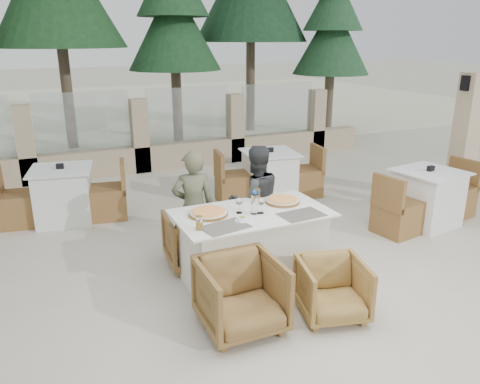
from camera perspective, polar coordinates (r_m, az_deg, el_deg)
name	(u,v)px	position (r m, az deg, el deg)	size (l,w,h in m)	color
ground	(248,282)	(5.10, 0.96, -10.86)	(80.00, 80.00, 0.00)	beige
sand_patch	(83,109)	(18.29, -18.61, 9.58)	(30.00, 16.00, 0.01)	beige
perimeter_wall_far	(139,131)	(9.18, -12.16, 7.31)	(10.00, 0.34, 1.60)	tan
lantern_pillar	(465,139)	(8.06, 25.75, 5.86)	(0.34, 0.34, 2.00)	beige
pine_mid_left	(57,0)	(11.58, -21.44, 20.92)	(2.86, 2.86, 6.50)	#1D4621
pine_centre	(174,37)	(11.73, -8.02, 18.21)	(2.20, 2.20, 5.00)	#1E4624
pine_mid_right	(251,1)	(13.16, 1.34, 22.28)	(2.99, 2.99, 6.80)	#193C22
pine_far_right	(332,47)	(12.88, 11.10, 16.93)	(1.98, 1.98, 4.50)	#224C2B
dining_table	(252,246)	(4.99, 1.45, -6.61)	(1.60, 0.90, 0.77)	silver
placemat_near_left	(225,227)	(4.47, -1.86, -4.28)	(0.45, 0.30, 0.00)	#605C53
placemat_near_right	(301,215)	(4.81, 7.51, -2.75)	(0.45, 0.30, 0.00)	#58534C
pizza_left	(208,213)	(4.76, -3.89, -2.53)	(0.40, 0.40, 0.05)	#F15B20
pizza_right	(282,201)	(5.13, 5.19, -1.04)	(0.38, 0.38, 0.05)	orange
water_bottle	(255,202)	(4.76, 1.79, -1.28)	(0.07, 0.07, 0.25)	silver
wine_glass_centre	(239,205)	(4.79, -0.11, -1.54)	(0.08, 0.08, 0.18)	white
wine_glass_near	(261,205)	(4.78, 2.56, -1.58)	(0.08, 0.08, 0.18)	white
beer_glass_left	(199,223)	(4.41, -5.00, -3.77)	(0.07, 0.07, 0.13)	gold
beer_glass_right	(257,195)	(5.16, 2.12, -0.35)	(0.07, 0.07, 0.13)	gold
olive_dish	(242,219)	(4.61, 0.28, -3.27)	(0.11, 0.11, 0.04)	white
armchair_far_left	(195,239)	(5.38, -5.46, -5.69)	(0.65, 0.67, 0.61)	brown
armchair_far_right	(263,226)	(5.71, 2.78, -4.20)	(0.65, 0.66, 0.60)	olive
armchair_near_left	(241,295)	(4.22, 0.13, -12.47)	(0.70, 0.72, 0.65)	brown
armchair_near_right	(332,289)	(4.50, 11.20, -11.53)	(0.59, 0.61, 0.55)	olive
diner_left	(193,207)	(5.33, -5.71, -1.86)	(0.48, 0.32, 1.32)	#585A41
diner_right	(255,201)	(5.49, 1.89, -1.09)	(0.65, 0.50, 1.33)	#323537
bg_table_a	(64,195)	(7.02, -20.71, -0.35)	(1.64, 0.82, 0.77)	silver
bg_table_b	(269,175)	(7.52, 3.61, 2.04)	(1.64, 0.82, 0.77)	white
bg_table_c	(427,198)	(6.95, 21.82, -0.65)	(1.64, 0.82, 0.77)	white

